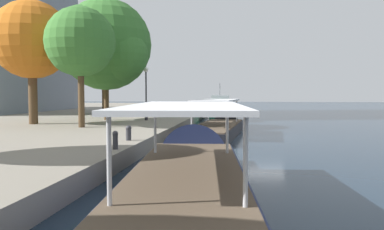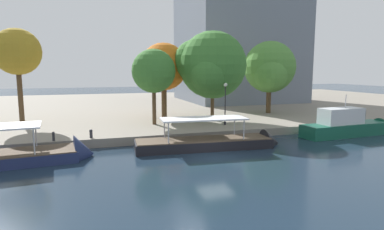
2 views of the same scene
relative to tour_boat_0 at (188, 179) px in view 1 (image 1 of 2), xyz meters
The scene contains 11 objects.
ground_plane 15.15m from the tour_boat_0, 12.61° to the right, with size 220.00×220.00×0.00m, color #192838.
tour_boat_0 is the anchor object (origin of this frame).
tour_boat_1 16.08m from the tour_boat_0, ahead, with size 12.90×3.71×3.73m.
motor_yacht_2 31.08m from the tour_boat_0, ahead, with size 11.02×2.96×4.86m.
mooring_bollard_0 7.16m from the tour_boat_0, 32.33° to the left, with size 0.28×0.28×0.75m.
mooring_bollard_1 4.69m from the tour_boat_0, 48.81° to the left, with size 0.24×0.24×0.77m.
lamp_post 21.06m from the tour_boat_0, 17.99° to the left, with size 0.41×0.41×4.49m.
tree_1 32.73m from the tour_boat_0, 24.26° to the left, with size 6.93×7.23×9.73m.
tree_2 16.92m from the tour_boat_0, 36.30° to the left, with size 4.67×4.67×8.08m.
tree_4 22.70m from the tour_boat_0, 27.29° to the left, with size 8.01×7.77×10.29m.
tree_5 21.25m from the tour_boat_0, 42.24° to the left, with size 5.78×5.78×9.14m.
Camera 1 is at (-27.03, 1.57, 3.10)m, focal length 36.27 mm.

